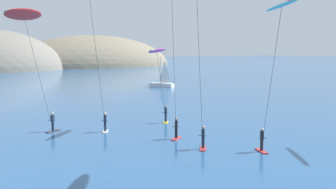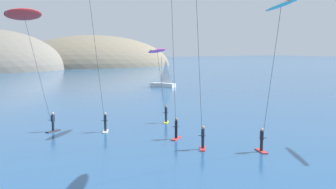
# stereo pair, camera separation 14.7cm
# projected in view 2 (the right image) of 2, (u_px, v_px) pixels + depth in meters

# --- Properties ---
(sailboat_near) EXTENTS (3.55, 5.72, 5.70)m
(sailboat_near) POSITION_uv_depth(u_px,v_px,m) (162.00, 83.00, 79.69)
(sailboat_near) COLOR white
(sailboat_near) RESTS_ON ground
(kitesurfer_magenta) EXTENTS (5.10, 5.12, 7.31)m
(kitesurfer_magenta) POSITION_uv_depth(u_px,v_px,m) (158.00, 58.00, 37.65)
(kitesurfer_magenta) COLOR yellow
(kitesurfer_magenta) RESTS_ON ground
(kitesurfer_lime) EXTENTS (5.48, 6.26, 11.54)m
(kitesurfer_lime) POSITION_uv_depth(u_px,v_px,m) (172.00, 3.00, 29.29)
(kitesurfer_lime) COLOR red
(kitesurfer_lime) RESTS_ON ground
(kitesurfer_red) EXTENTS (5.58, 4.71, 10.38)m
(kitesurfer_red) POSITION_uv_depth(u_px,v_px,m) (27.00, 26.00, 32.94)
(kitesurfer_red) COLOR #2D2D33
(kitesurfer_red) RESTS_ON ground
(kitesurfer_cyan) EXTENTS (5.16, 7.21, 10.08)m
(kitesurfer_cyan) POSITION_uv_depth(u_px,v_px,m) (279.00, 17.00, 24.55)
(kitesurfer_cyan) COLOR red
(kitesurfer_cyan) RESTS_ON ground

